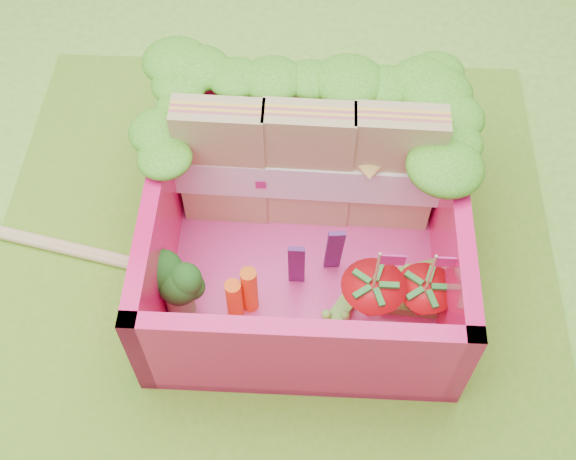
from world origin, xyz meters
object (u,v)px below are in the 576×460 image
at_px(sandwich_stack, 308,167).
at_px(strawberry_right, 422,301).
at_px(strawberry_left, 371,301).
at_px(chopsticks, 33,240).
at_px(bento_box, 305,227).
at_px(broccoli, 177,288).

height_order(sandwich_stack, strawberry_right, sandwich_stack).
xyz_separation_m(sandwich_stack, strawberry_left, (0.28, -0.55, -0.19)).
bearing_deg(chopsticks, strawberry_left, -12.44).
distance_m(sandwich_stack, strawberry_right, 0.75).
distance_m(bento_box, strawberry_left, 0.42).
height_order(broccoli, chopsticks, broccoli).
bearing_deg(bento_box, sandwich_stack, 88.93).
height_order(bento_box, sandwich_stack, sandwich_stack).
xyz_separation_m(bento_box, chopsticks, (-1.27, 0.04, -0.25)).
xyz_separation_m(strawberry_right, chopsticks, (-1.77, 0.33, -0.16)).
bearing_deg(chopsticks, sandwich_stack, 9.03).
distance_m(broccoli, chopsticks, 0.86).
bearing_deg(strawberry_left, chopsticks, 167.56).
bearing_deg(chopsticks, bento_box, -1.95).
relative_size(strawberry_left, strawberry_right, 1.05).
bearing_deg(chopsticks, broccoli, -24.83).
relative_size(sandwich_stack, strawberry_right, 2.55).
bearing_deg(broccoli, chopsticks, 155.17).
bearing_deg(strawberry_right, chopsticks, 169.53).
bearing_deg(bento_box, chopsticks, 178.05).
bearing_deg(chopsticks, strawberry_right, -10.47).
height_order(bento_box, strawberry_right, bento_box).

